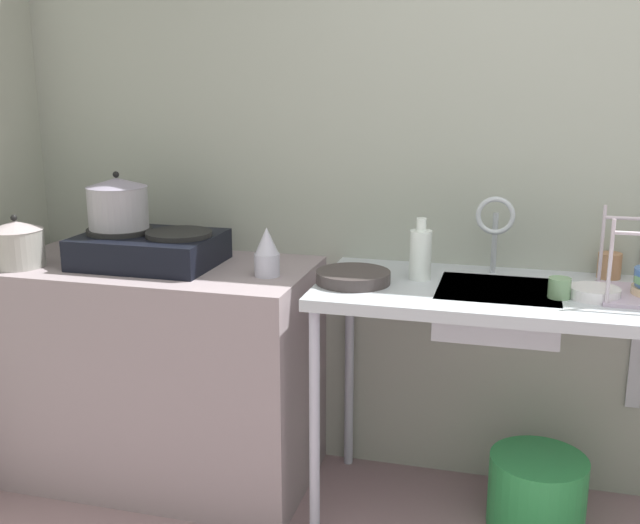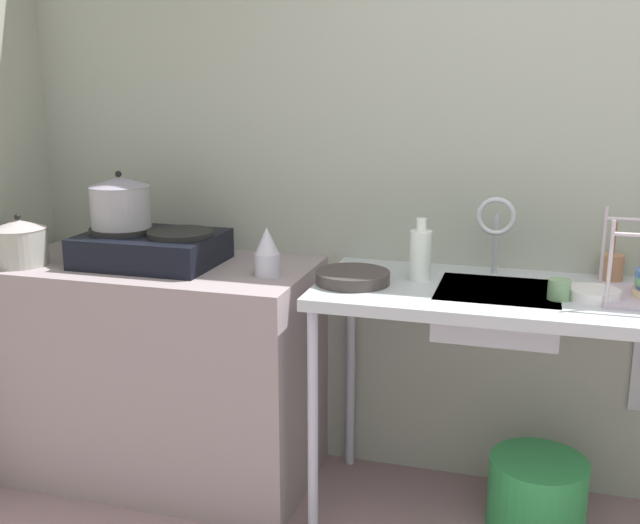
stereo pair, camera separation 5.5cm
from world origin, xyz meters
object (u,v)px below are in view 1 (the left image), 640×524
object	(u,v)px
sink_basin	(497,309)
faucet	(495,222)
bucket_on_floor	(537,492)
percolator	(267,252)
pot_beside_stove	(16,244)
small_bowl_on_drainboard	(594,293)
bottle_by_sink	(421,254)
utensil_jar	(609,265)
frying_pan	(353,277)
cup_by_rack	(559,288)
stove	(150,248)
pot_on_left_burner	(118,203)

from	to	relation	value
sink_basin	faucet	xyz separation A→B (m)	(-0.03, 0.16, 0.27)
bucket_on_floor	percolator	bearing A→B (deg)	-177.24
pot_beside_stove	small_bowl_on_drainboard	size ratio (longest dim) A/B	1.27
bottle_by_sink	utensil_jar	bearing A→B (deg)	16.56
frying_pan	utensil_jar	xyz separation A→B (m)	(0.85, 0.30, 0.03)
frying_pan	bucket_on_floor	xyz separation A→B (m)	(0.66, 0.06, -0.75)
cup_by_rack	frying_pan	bearing A→B (deg)	179.59
percolator	cup_by_rack	size ratio (longest dim) A/B	2.48
stove	bucket_on_floor	xyz separation A→B (m)	(1.46, -0.00, -0.80)
pot_beside_stove	pot_on_left_burner	bearing A→B (deg)	24.87
pot_beside_stove	bucket_on_floor	distance (m)	2.09
percolator	cup_by_rack	distance (m)	0.99
frying_pan	bottle_by_sink	bearing A→B (deg)	26.92
pot_on_left_burner	frying_pan	world-z (taller)	pot_on_left_burner
bucket_on_floor	utensil_jar	bearing A→B (deg)	50.82
stove	bucket_on_floor	world-z (taller)	stove
percolator	stove	bearing A→B (deg)	174.42
cup_by_rack	stove	bearing A→B (deg)	177.52
pot_beside_stove	frying_pan	bearing A→B (deg)	4.48
utensil_jar	pot_on_left_burner	bearing A→B (deg)	-172.29
sink_basin	frying_pan	size ratio (longest dim) A/B	1.55
stove	bucket_on_floor	bearing A→B (deg)	-0.01
pot_on_left_burner	cup_by_rack	bearing A→B (deg)	-2.29
percolator	faucet	distance (m)	0.81
pot_beside_stove	utensil_jar	size ratio (longest dim) A/B	0.96
pot_on_left_burner	bucket_on_floor	world-z (taller)	pot_on_left_burner
stove	utensil_jar	distance (m)	1.67
utensil_jar	bucket_on_floor	size ratio (longest dim) A/B	0.62
percolator	bucket_on_floor	world-z (taller)	percolator
faucet	bucket_on_floor	distance (m)	0.96
pot_on_left_burner	cup_by_rack	world-z (taller)	pot_on_left_burner
pot_beside_stove	percolator	xyz separation A→B (m)	(0.94, 0.11, -0.00)
bottle_by_sink	frying_pan	bearing A→B (deg)	-153.08
bucket_on_floor	pot_on_left_burner	bearing A→B (deg)	179.99
percolator	utensil_jar	xyz separation A→B (m)	(1.17, 0.29, -0.04)
pot_beside_stove	bucket_on_floor	bearing A→B (deg)	4.69
sink_basin	small_bowl_on_drainboard	world-z (taller)	small_bowl_on_drainboard
frying_pan	utensil_jar	world-z (taller)	utensil_jar
cup_by_rack	bucket_on_floor	size ratio (longest dim) A/B	0.21
small_bowl_on_drainboard	pot_beside_stove	bearing A→B (deg)	-176.67
faucet	frying_pan	distance (m)	0.54
pot_on_left_burner	pot_beside_stove	size ratio (longest dim) A/B	1.12
pot_on_left_burner	small_bowl_on_drainboard	bearing A→B (deg)	-1.30
utensil_jar	bucket_on_floor	xyz separation A→B (m)	(-0.20, -0.24, -0.78)
utensil_jar	sink_basin	bearing A→B (deg)	-146.70
stove	bottle_by_sink	world-z (taller)	bottle_by_sink
frying_pan	bottle_by_sink	size ratio (longest dim) A/B	1.18
percolator	utensil_jar	world-z (taller)	utensil_jar
small_bowl_on_drainboard	utensil_jar	world-z (taller)	utensil_jar
utensil_jar	bottle_by_sink	bearing A→B (deg)	-163.44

